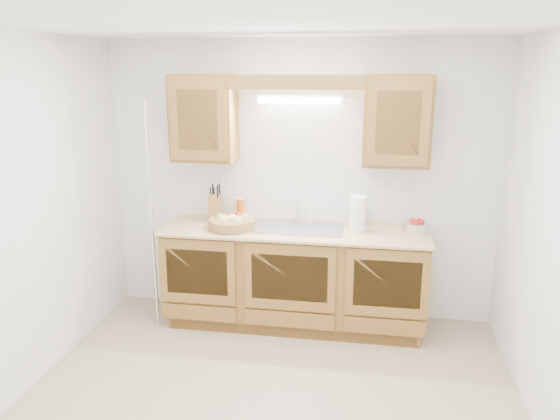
% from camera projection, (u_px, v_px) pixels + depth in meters
% --- Properties ---
extents(room, '(3.52, 3.50, 2.50)m').
position_uv_depth(room, '(269.00, 229.00, 3.52)').
color(room, tan).
rests_on(room, ground).
extents(base_cabinets, '(2.20, 0.60, 0.86)m').
position_uv_depth(base_cabinets, '(295.00, 277.00, 4.87)').
color(base_cabinets, brown).
rests_on(base_cabinets, ground).
extents(countertop, '(2.30, 0.63, 0.04)m').
position_uv_depth(countertop, '(295.00, 231.00, 4.74)').
color(countertop, tan).
rests_on(countertop, base_cabinets).
extents(upper_cabinet_left, '(0.55, 0.33, 0.75)m').
position_uv_depth(upper_cabinet_left, '(204.00, 118.00, 4.77)').
color(upper_cabinet_left, brown).
rests_on(upper_cabinet_left, room).
extents(upper_cabinet_right, '(0.55, 0.33, 0.75)m').
position_uv_depth(upper_cabinet_right, '(397.00, 121.00, 4.51)').
color(upper_cabinet_right, brown).
rests_on(upper_cabinet_right, room).
extents(valance, '(2.20, 0.05, 0.12)m').
position_uv_depth(valance, '(296.00, 82.00, 4.42)').
color(valance, brown).
rests_on(valance, room).
extents(fluorescent_fixture, '(0.76, 0.08, 0.08)m').
position_uv_depth(fluorescent_fixture, '(299.00, 98.00, 4.68)').
color(fluorescent_fixture, white).
rests_on(fluorescent_fixture, room).
extents(sink, '(0.84, 0.46, 0.36)m').
position_uv_depth(sink, '(295.00, 236.00, 4.77)').
color(sink, '#9E9EA3').
rests_on(sink, countertop).
extents(wire_shelf_pole, '(0.03, 0.03, 2.00)m').
position_uv_depth(wire_shelf_pole, '(152.00, 219.00, 4.66)').
color(wire_shelf_pole, silver).
rests_on(wire_shelf_pole, ground).
extents(outlet_plate, '(0.08, 0.01, 0.12)m').
position_uv_depth(outlet_plate, '(406.00, 197.00, 4.81)').
color(outlet_plate, white).
rests_on(outlet_plate, room).
extents(fruit_basket, '(0.53, 0.53, 0.13)m').
position_uv_depth(fruit_basket, '(232.00, 222.00, 4.73)').
color(fruit_basket, olive).
rests_on(fruit_basket, countertop).
extents(knife_block, '(0.17, 0.22, 0.35)m').
position_uv_depth(knife_block, '(215.00, 207.00, 4.96)').
color(knife_block, brown).
rests_on(knife_block, countertop).
extents(orange_canister, '(0.09, 0.09, 0.20)m').
position_uv_depth(orange_canister, '(240.00, 208.00, 5.02)').
color(orange_canister, '#E65A0C').
rests_on(orange_canister, countertop).
extents(soap_bottle, '(0.11, 0.11, 0.20)m').
position_uv_depth(soap_bottle, '(358.00, 213.00, 4.85)').
color(soap_bottle, '#2879CB').
rests_on(soap_bottle, countertop).
extents(sponge, '(0.12, 0.09, 0.02)m').
position_uv_depth(sponge, '(358.00, 222.00, 4.89)').
color(sponge, '#CC333F').
rests_on(sponge, countertop).
extents(paper_towel, '(0.17, 0.17, 0.36)m').
position_uv_depth(paper_towel, '(358.00, 214.00, 4.65)').
color(paper_towel, silver).
rests_on(paper_towel, countertop).
extents(apple_bowl, '(0.24, 0.24, 0.12)m').
position_uv_depth(apple_bowl, '(416.00, 226.00, 4.62)').
color(apple_bowl, silver).
rests_on(apple_bowl, countertop).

